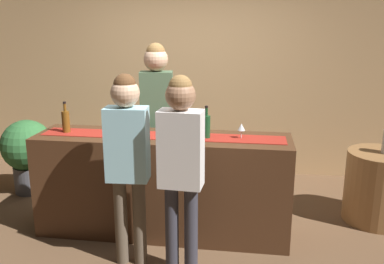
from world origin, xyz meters
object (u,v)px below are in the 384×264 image
Objects in this scene: bartender at (157,107)px; potted_plant_tall at (28,151)px; wine_bottle_amber at (66,121)px; wine_glass_near_customer at (241,128)px; wine_glass_mid_counter at (140,126)px; round_side_table at (379,187)px; wine_bottle_green at (206,126)px; customer_sipping at (181,157)px; customer_browsing at (128,152)px.

potted_plant_tall is (-1.64, 0.18, -0.62)m from bartender.
wine_glass_near_customer is (1.68, 0.02, -0.01)m from wine_bottle_amber.
wine_glass_mid_counter is 2.54m from round_side_table.
wine_bottle_green is 0.62m from wine_glass_mid_counter.
customer_sipping is 2.60m from potted_plant_tall.
wine_glass_mid_counter is 1.91m from potted_plant_tall.
wine_glass_near_customer reaches higher than potted_plant_tall.
wine_glass_mid_counter is at bearing -173.90° from wine_bottle_green.
wine_bottle_green is at bearing -0.06° from wine_bottle_amber.
potted_plant_tall is at bearing 161.10° from wine_bottle_green.
wine_glass_mid_counter is at bearing 132.73° from customer_sipping.
wine_bottle_amber is at bearing 139.98° from customer_browsing.
round_side_table is (2.33, -0.02, -0.77)m from bartender.
wine_glass_near_customer is (0.32, 0.02, -0.01)m from wine_bottle_green.
wine_bottle_amber is 1.41m from customer_sipping.
wine_glass_near_customer is at bearing 61.06° from customer_sipping.
bartender is (0.01, 0.65, 0.05)m from wine_glass_mid_counter.
round_side_table is 0.83× the size of potted_plant_tall.
bartender is (0.76, 0.59, 0.04)m from wine_bottle_amber.
wine_glass_mid_counter is at bearing -5.10° from wine_bottle_amber.
bartender is 1.76m from potted_plant_tall.
customer_sipping is at bearing -14.39° from customer_browsing.
wine_bottle_green is 0.32m from wine_glass_near_customer.
potted_plant_tall is (-0.88, 0.76, -0.58)m from wine_bottle_amber.
bartender is at bearing 179.51° from round_side_table.
wine_bottle_amber reaches higher than wine_glass_mid_counter.
customer_sipping is at bearing -146.36° from round_side_table.
bartender reaches higher than customer_sipping.
round_side_table is at bearing 21.05° from wine_glass_near_customer.
wine_glass_mid_counter reaches higher than round_side_table.
wine_bottle_green is at bearing 83.26° from customer_sipping.
wine_glass_near_customer is at bearing -16.21° from potted_plant_tall.
customer_browsing is at bearing -146.07° from wine_glass_near_customer.
wine_bottle_amber is 0.75m from wine_glass_mid_counter.
wine_glass_near_customer is at bearing 4.11° from wine_bottle_green.
customer_sipping is (0.48, -1.26, -0.13)m from bartender.
round_side_table is (3.10, 0.57, -0.73)m from wine_bottle_amber.
bartender reaches higher than wine_glass_near_customer.
customer_browsing is at bearing -36.59° from wine_bottle_amber.
wine_bottle_amber is 0.96m from bartender.
wine_bottle_amber is (-1.36, 0.00, 0.00)m from wine_bottle_green.
wine_bottle_amber is at bearing 174.90° from wine_glass_mid_counter.
bartender is 1.11× the size of customer_browsing.
customer_sipping reaches higher than wine_bottle_green.
customer_sipping reaches higher than wine_glass_near_customer.
wine_bottle_green is 0.17× the size of bartender.
wine_glass_mid_counter is at bearing -164.90° from round_side_table.
customer_browsing is (0.03, -0.51, -0.08)m from wine_glass_mid_counter.
customer_sipping is at bearing -50.93° from wine_glass_mid_counter.
customer_sipping reaches higher than wine_glass_mid_counter.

